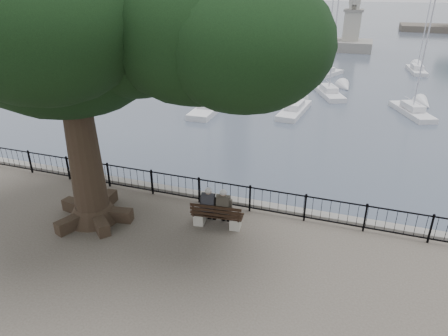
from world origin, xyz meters
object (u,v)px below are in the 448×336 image
at_px(person_left, 210,207).
at_px(person_right, 224,208).
at_px(bench, 217,218).
at_px(tree, 94,16).
at_px(lion_monument, 351,34).

height_order(person_left, person_right, same).
xyz_separation_m(bench, person_right, (0.21, 0.12, 0.36)).
bearing_deg(tree, person_right, 14.64).
bearing_deg(bench, person_left, 166.34).
relative_size(bench, tree, 0.14).
xyz_separation_m(bench, lion_monument, (1.79, 48.77, 0.85)).
height_order(bench, lion_monument, lion_monument).
relative_size(person_left, tree, 0.12).
distance_m(person_left, lion_monument, 48.74).
relative_size(bench, lion_monument, 0.21).
distance_m(person_left, tree, 6.91).
bearing_deg(person_right, tree, -165.36).
xyz_separation_m(person_left, person_right, (0.51, 0.05, 0.00)).
bearing_deg(person_right, person_left, -174.32).
distance_m(bench, person_right, 0.43).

